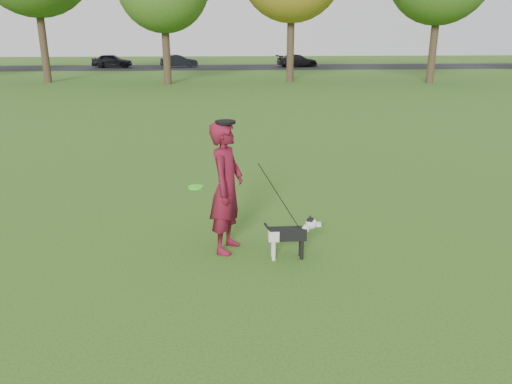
{
  "coord_description": "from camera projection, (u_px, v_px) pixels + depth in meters",
  "views": [
    {
      "loc": [
        -0.51,
        -7.39,
        3.35
      ],
      "look_at": [
        -0.03,
        -0.07,
        0.95
      ],
      "focal_mm": 35.0,
      "sensor_mm": 36.0,
      "label": 1
    }
  ],
  "objects": [
    {
      "name": "car_mid",
      "position": [
        179.0,
        61.0,
        45.55
      ],
      "size": [
        3.53,
        1.66,
        1.12
      ],
      "primitive_type": "imported",
      "rotation": [
        0.0,
        0.0,
        1.72
      ],
      "color": "black",
      "rests_on": "road"
    },
    {
      "name": "car_right",
      "position": [
        297.0,
        61.0,
        46.24
      ],
      "size": [
        4.1,
        2.41,
        1.12
      ],
      "primitive_type": "imported",
      "rotation": [
        0.0,
        0.0,
        1.81
      ],
      "color": "black",
      "rests_on": "road"
    },
    {
      "name": "car_left",
      "position": [
        112.0,
        61.0,
        45.16
      ],
      "size": [
        3.55,
        1.44,
        1.21
      ],
      "primitive_type": "imported",
      "rotation": [
        0.0,
        0.0,
        1.57
      ],
      "color": "black",
      "rests_on": "road"
    },
    {
      "name": "ground",
      "position": [
        258.0,
        246.0,
        8.08
      ],
      "size": [
        120.0,
        120.0,
        0.0
      ],
      "primitive_type": "plane",
      "color": "#285116",
      "rests_on": "ground"
    },
    {
      "name": "man",
      "position": [
        227.0,
        188.0,
        7.65
      ],
      "size": [
        0.71,
        0.87,
        2.06
      ],
      "primitive_type": "imported",
      "rotation": [
        0.0,
        0.0,
        1.24
      ],
      "color": "#590C1D",
      "rests_on": "ground"
    },
    {
      "name": "road",
      "position": [
        228.0,
        67.0,
        46.01
      ],
      "size": [
        120.0,
        7.0,
        0.02
      ],
      "primitive_type": "cube",
      "color": "black",
      "rests_on": "ground"
    },
    {
      "name": "dog",
      "position": [
        292.0,
        233.0,
        7.54
      ],
      "size": [
        0.89,
        0.18,
        0.68
      ],
      "color": "black",
      "rests_on": "ground"
    },
    {
      "name": "man_held_items",
      "position": [
        278.0,
        195.0,
        7.51
      ],
      "size": [
        1.68,
        0.53,
        1.61
      ],
      "color": "#3FE31C",
      "rests_on": "ground"
    }
  ]
}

